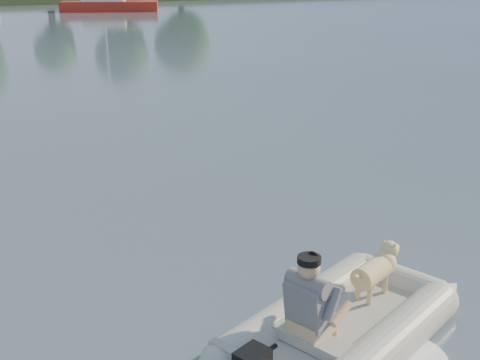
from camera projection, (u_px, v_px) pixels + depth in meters
water at (329, 308)px, 6.48m from camera, size 160.00×160.00×0.00m
dinghy at (348, 293)px, 5.83m from camera, size 5.03×4.44×1.20m
man at (309, 300)px, 5.38m from camera, size 0.75×0.70×0.92m
dog at (372, 276)px, 6.26m from camera, size 0.84×0.52×0.53m
sailboat at (109, 5)px, 49.03m from camera, size 8.02×5.32×10.66m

